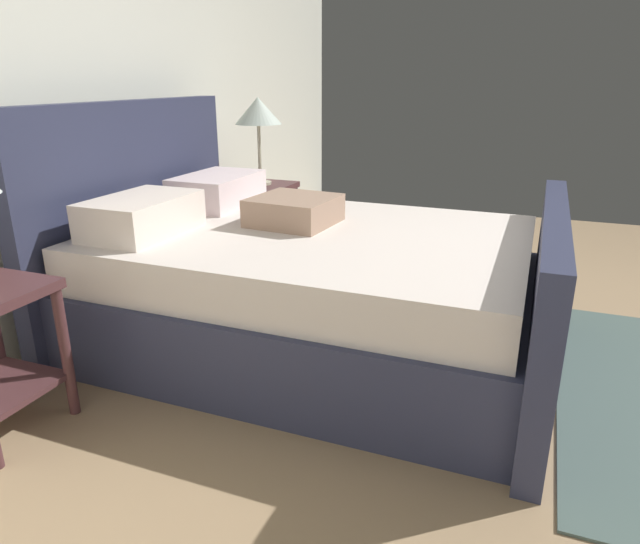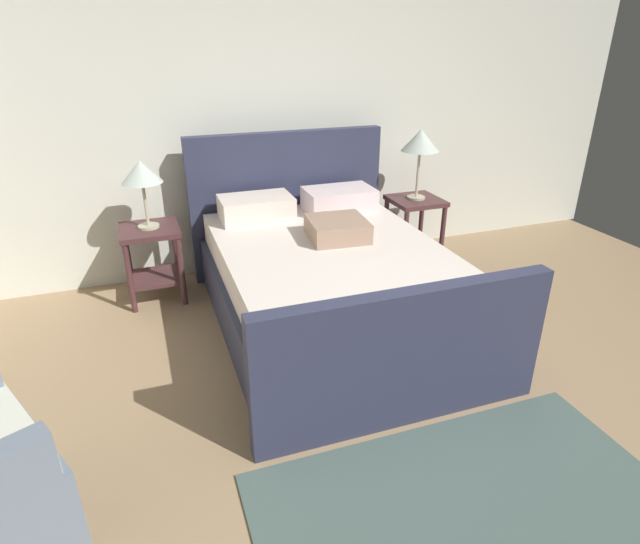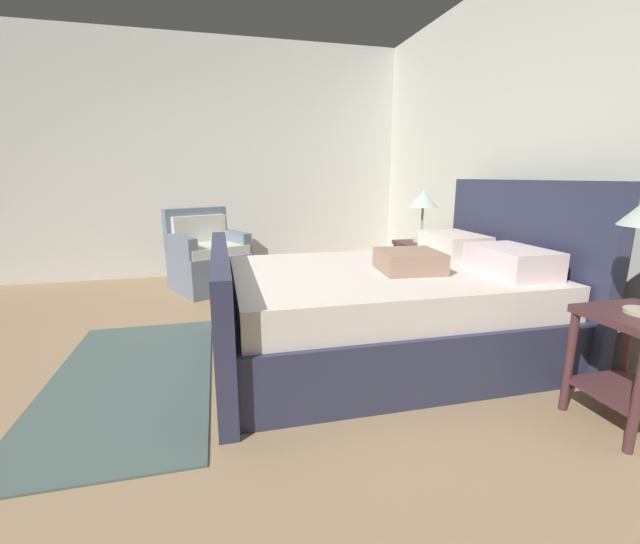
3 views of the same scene
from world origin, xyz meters
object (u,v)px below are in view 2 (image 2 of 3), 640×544
object	(u,v)px
nightstand_left	(152,251)
bed	(329,279)
table_lamp_right	(420,142)
table_lamp_left	(141,174)
nightstand_right	(414,219)

from	to	relation	value
nightstand_left	bed	bearing A→B (deg)	-36.28
table_lamp_right	nightstand_left	bearing A→B (deg)	179.37
nightstand_left	table_lamp_left	xyz separation A→B (m)	(-0.00, 0.00, 0.61)
table_lamp_left	bed	bearing A→B (deg)	-36.28
nightstand_right	table_lamp_right	world-z (taller)	table_lamp_right
nightstand_right	table_lamp_right	xyz separation A→B (m)	(0.00, 0.00, 0.70)
table_lamp_left	table_lamp_right	bearing A→B (deg)	-0.63
table_lamp_right	table_lamp_left	world-z (taller)	table_lamp_right
nightstand_right	table_lamp_right	size ratio (longest dim) A/B	0.98
nightstand_left	table_lamp_right	bearing A→B (deg)	-0.63
table_lamp_right	table_lamp_left	bearing A→B (deg)	179.37
table_lamp_right	bed	bearing A→B (deg)	-144.47
table_lamp_right	table_lamp_left	xyz separation A→B (m)	(-2.31, 0.03, -0.09)
nightstand_right	nightstand_left	bearing A→B (deg)	179.37
bed	table_lamp_left	distance (m)	1.58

